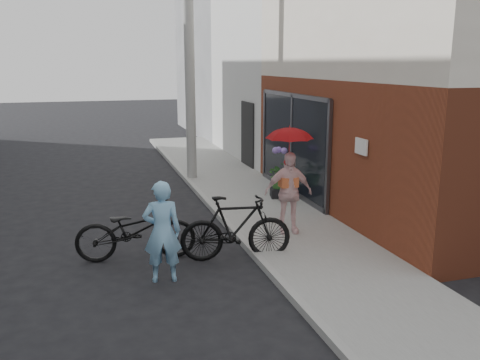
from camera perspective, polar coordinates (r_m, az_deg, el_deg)
name	(u,v)px	position (r m, az deg, el deg)	size (l,w,h in m)	color
ground	(200,260)	(8.96, -4.46, -8.97)	(80.00, 80.00, 0.00)	black
sidewalk	(273,215)	(11.33, 3.73, -3.90)	(2.20, 24.00, 0.12)	gray
curb	(223,219)	(10.98, -1.96, -4.42)	(0.12, 24.00, 0.12)	#9E9E99
brick_building	(475,78)	(13.52, 24.88, 10.33)	(8.09, 8.00, 6.00)	#974127
plaster_building	(338,59)	(19.33, 10.92, 13.23)	(8.00, 6.00, 7.00)	silver
east_building_far	(271,60)	(25.74, 3.48, 13.32)	(8.00, 8.00, 7.00)	slate
utility_pole	(189,57)	(14.41, -5.70, 13.55)	(0.28, 0.28, 7.00)	#9E9E99
officer	(162,232)	(7.96, -8.73, -5.76)	(0.59, 0.39, 1.62)	#7FBBE3
bike_left	(136,230)	(8.97, -11.63, -5.52)	(0.72, 2.05, 1.08)	black
bike_right	(236,228)	(8.77, -0.48, -5.41)	(0.54, 1.92, 1.15)	black
kimono_woman	(288,193)	(9.82, 5.44, -1.41)	(0.93, 0.39, 1.59)	#FFD5D6
parasol	(290,132)	(9.60, 5.58, 5.36)	(0.85, 0.85, 0.75)	red
planter	(279,192)	(12.55, 4.44, -1.41)	(0.43, 0.43, 0.23)	black
potted_plant	(280,175)	(12.44, 4.47, 0.59)	(0.60, 0.52, 0.67)	#326829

